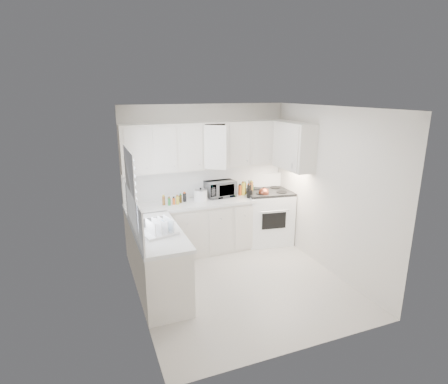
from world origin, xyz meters
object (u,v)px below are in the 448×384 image
utensil_crock (250,189)px  dish_rack (159,226)px  rice_cooker (201,194)px  stove (268,209)px  microwave (220,187)px  tea_kettle (264,192)px

utensil_crock → dish_rack: 2.18m
rice_cooker → utensil_crock: size_ratio=0.68×
stove → microwave: microwave is taller
tea_kettle → rice_cooker: 1.15m
rice_cooker → utensil_crock: (0.87, -0.16, 0.05)m
microwave → rice_cooker: 0.43m
tea_kettle → stove: bearing=21.4°
stove → tea_kettle: stove is taller
utensil_crock → tea_kettle: bearing=-13.8°
tea_kettle → microwave: 0.80m
tea_kettle → utensil_crock: 0.27m
rice_cooker → dish_rack: (-0.99, -1.28, 0.01)m
stove → utensil_crock: 0.65m
microwave → dish_rack: microwave is taller
microwave → utensil_crock: microwave is taller
utensil_crock → dish_rack: bearing=-149.1°
tea_kettle → rice_cooker: size_ratio=1.01×
dish_rack → rice_cooker: bearing=38.1°
stove → utensil_crock: size_ratio=3.82×
stove → microwave: 1.04m
stove → dish_rack: stove is taller
microwave → utensil_crock: size_ratio=1.54×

